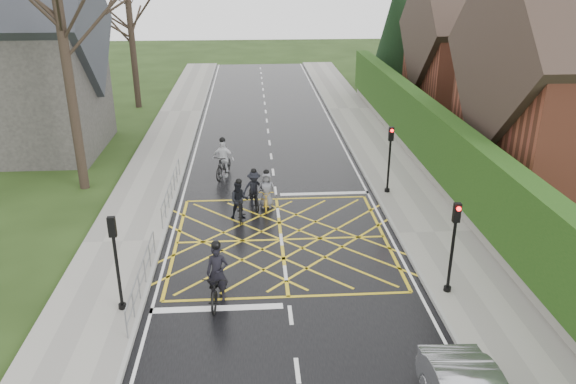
{
  "coord_description": "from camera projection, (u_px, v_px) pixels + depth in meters",
  "views": [
    {
      "loc": [
        -1.03,
        -19.26,
        9.93
      ],
      "look_at": [
        0.37,
        1.66,
        1.3
      ],
      "focal_mm": 35.0,
      "sensor_mm": 36.0,
      "label": 1
    }
  ],
  "objects": [
    {
      "name": "traffic_light_se",
      "position": [
        452.0,
        249.0,
        17.42
      ],
      "size": [
        0.24,
        0.31,
        3.21
      ],
      "rotation": [
        0.0,
        0.0,
        3.14
      ],
      "color": "black",
      "rests_on": "ground"
    },
    {
      "name": "road",
      "position": [
        281.0,
        240.0,
        21.62
      ],
      "size": [
        9.0,
        80.0,
        0.01
      ],
      "primitive_type": "cube",
      "color": "black",
      "rests_on": "ground"
    },
    {
      "name": "tree_near",
      "position": [
        59.0,
        13.0,
        23.59
      ],
      "size": [
        9.24,
        9.24,
        11.44
      ],
      "color": "black",
      "rests_on": "ground"
    },
    {
      "name": "cyclist_front",
      "position": [
        223.0,
        162.0,
        27.67
      ],
      "size": [
        1.18,
        2.11,
        2.04
      ],
      "rotation": [
        0.0,
        0.0,
        -0.31
      ],
      "color": "black",
      "rests_on": "ground"
    },
    {
      "name": "sidewalk_right",
      "position": [
        434.0,
        233.0,
        21.96
      ],
      "size": [
        3.0,
        80.0,
        0.15
      ],
      "primitive_type": "cube",
      "color": "gray",
      "rests_on": "ground"
    },
    {
      "name": "house_far",
      "position": [
        486.0,
        52.0,
        37.48
      ],
      "size": [
        9.8,
        8.8,
        10.3
      ],
      "color": "brown",
      "rests_on": "ground"
    },
    {
      "name": "railing_south",
      "position": [
        141.0,
        273.0,
        17.8
      ],
      "size": [
        0.05,
        5.04,
        1.03
      ],
      "color": "slate",
      "rests_on": "ground"
    },
    {
      "name": "cyclist_lead",
      "position": [
        267.0,
        195.0,
        24.25
      ],
      "size": [
        0.81,
        1.82,
        1.74
      ],
      "rotation": [
        0.0,
        0.0,
        -0.05
      ],
      "color": "#BF9117",
      "rests_on": "ground"
    },
    {
      "name": "tree_far",
      "position": [
        128.0,
        5.0,
        38.61
      ],
      "size": [
        8.4,
        8.4,
        10.4
      ],
      "color": "black",
      "rests_on": "ground"
    },
    {
      "name": "hedge",
      "position": [
        436.0,
        138.0,
        26.83
      ],
      "size": [
        0.9,
        38.0,
        2.8
      ],
      "primitive_type": "cube",
      "color": "#173A0F",
      "rests_on": "stone_wall"
    },
    {
      "name": "cyclist_back",
      "position": [
        240.0,
        204.0,
        23.13
      ],
      "size": [
        0.83,
        1.8,
        1.78
      ],
      "rotation": [
        0.0,
        0.0,
        0.05
      ],
      "color": "black",
      "rests_on": "ground"
    },
    {
      "name": "cyclist_mid",
      "position": [
        254.0,
        193.0,
        24.37
      ],
      "size": [
        1.13,
        1.88,
        1.74
      ],
      "rotation": [
        0.0,
        0.0,
        0.21
      ],
      "color": "black",
      "rests_on": "ground"
    },
    {
      "name": "stone_wall",
      "position": [
        432.0,
        173.0,
        27.5
      ],
      "size": [
        0.5,
        38.0,
        0.7
      ],
      "primitive_type": "cube",
      "color": "slate",
      "rests_on": "ground"
    },
    {
      "name": "sidewalk_left",
      "position": [
        123.0,
        243.0,
        21.22
      ],
      "size": [
        3.0,
        80.0,
        0.15
      ],
      "primitive_type": "cube",
      "color": "gray",
      "rests_on": "ground"
    },
    {
      "name": "church",
      "position": [
        16.0,
        63.0,
        29.98
      ],
      "size": [
        8.8,
        7.8,
        11.0
      ],
      "color": "#2D2B28",
      "rests_on": "ground"
    },
    {
      "name": "traffic_light_sw",
      "position": [
        117.0,
        265.0,
        16.52
      ],
      "size": [
        0.24,
        0.31,
        3.21
      ],
      "color": "black",
      "rests_on": "ground"
    },
    {
      "name": "railing_north",
      "position": [
        171.0,
        186.0,
        24.72
      ],
      "size": [
        0.05,
        6.04,
        1.03
      ],
      "color": "slate",
      "rests_on": "ground"
    },
    {
      "name": "cyclist_rear",
      "position": [
        218.0,
        282.0,
        17.52
      ],
      "size": [
        0.95,
        2.19,
        2.07
      ],
      "rotation": [
        0.0,
        0.0,
        -0.1
      ],
      "color": "black",
      "rests_on": "ground"
    },
    {
      "name": "traffic_light_ne",
      "position": [
        389.0,
        160.0,
        25.17
      ],
      "size": [
        0.24,
        0.31,
        3.21
      ],
      "rotation": [
        0.0,
        0.0,
        3.14
      ],
      "color": "black",
      "rests_on": "ground"
    },
    {
      "name": "ground",
      "position": [
        281.0,
        240.0,
        21.62
      ],
      "size": [
        120.0,
        120.0,
        0.0
      ],
      "primitive_type": "plane",
      "color": "black",
      "rests_on": "ground"
    },
    {
      "name": "conifer",
      "position": [
        398.0,
        29.0,
        44.37
      ],
      "size": [
        4.6,
        4.6,
        10.0
      ],
      "color": "black",
      "rests_on": "ground"
    }
  ]
}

